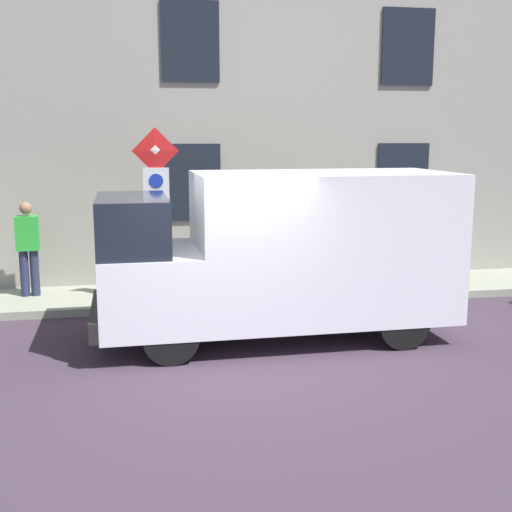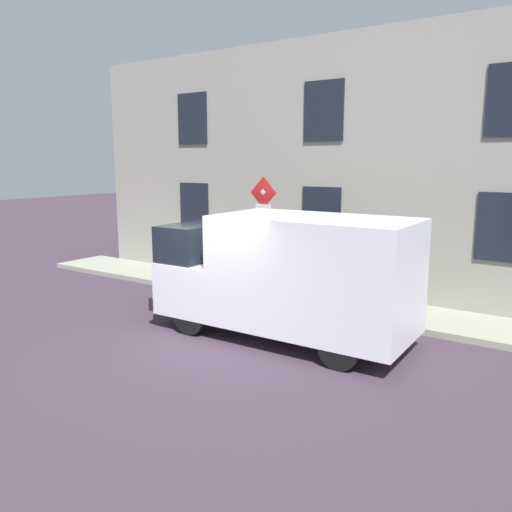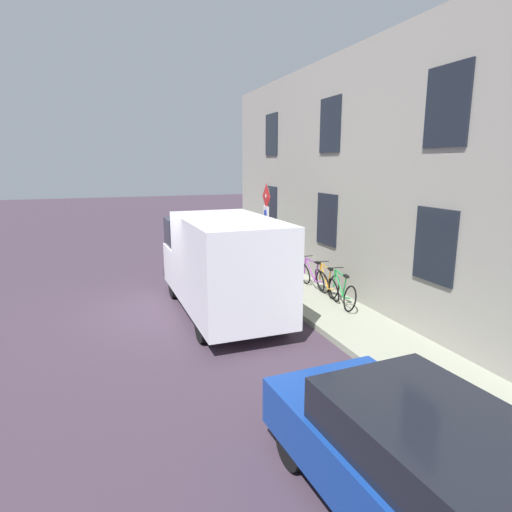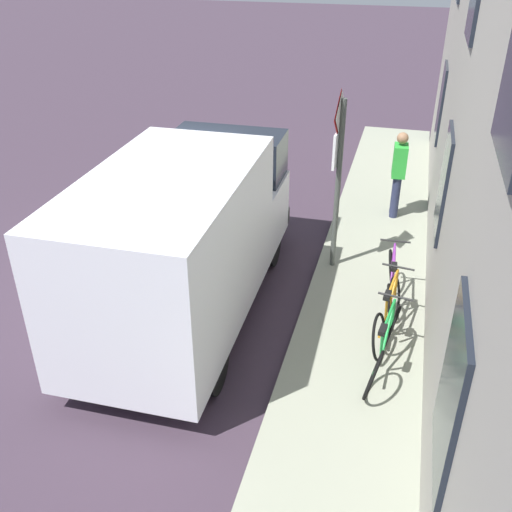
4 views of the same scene
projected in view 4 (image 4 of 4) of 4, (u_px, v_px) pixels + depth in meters
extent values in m
plane|color=#3C2E3C|center=(154.00, 270.00, 10.24)|extent=(80.00, 80.00, 0.00)
cube|color=gray|center=(366.00, 297.00, 9.37)|extent=(1.83, 17.89, 0.14)
cube|color=gray|center=(489.00, 100.00, 7.48)|extent=(0.70, 15.89, 6.64)
cube|color=black|center=(451.00, 395.00, 4.49)|extent=(0.06, 1.10, 1.50)
cube|color=black|center=(444.00, 183.00, 8.15)|extent=(0.06, 1.10, 1.50)
cube|color=black|center=(441.00, 103.00, 11.82)|extent=(0.06, 1.10, 1.50)
cylinder|color=#474C47|center=(338.00, 188.00, 9.41)|extent=(0.09, 0.09, 2.88)
pyramid|color=silver|center=(338.00, 114.00, 8.85)|extent=(0.08, 0.50, 0.50)
pyramid|color=red|center=(338.00, 114.00, 8.85)|extent=(0.06, 0.56, 0.56)
cube|color=white|center=(337.00, 149.00, 9.12)|extent=(0.07, 0.44, 0.56)
cylinder|color=#1933B2|center=(335.00, 145.00, 9.09)|extent=(0.03, 0.24, 0.24)
cube|color=white|center=(170.00, 251.00, 7.93)|extent=(2.06, 3.83, 2.18)
cube|color=white|center=(226.00, 209.00, 10.39)|extent=(2.02, 1.43, 1.10)
cube|color=black|center=(228.00, 157.00, 10.12)|extent=(1.93, 1.01, 0.84)
cube|color=black|center=(238.00, 210.00, 11.20)|extent=(2.00, 0.19, 0.28)
cylinder|color=black|center=(177.00, 233.00, 10.62)|extent=(0.23, 0.76, 0.76)
cylinder|color=black|center=(271.00, 245.00, 10.24)|extent=(0.23, 0.76, 0.76)
cylinder|color=black|center=(88.00, 344.00, 7.81)|extent=(0.23, 0.76, 0.76)
cylinder|color=black|center=(213.00, 365.00, 7.44)|extent=(0.23, 0.76, 0.76)
torus|color=black|center=(391.00, 328.00, 7.98)|extent=(0.27, 0.68, 0.65)
torus|color=black|center=(373.00, 375.00, 7.15)|extent=(0.27, 0.68, 0.65)
cylinder|color=green|center=(388.00, 329.00, 7.61)|extent=(0.12, 0.60, 0.60)
cylinder|color=green|center=(389.00, 315.00, 7.42)|extent=(0.14, 0.72, 0.07)
cylinder|color=green|center=(381.00, 346.00, 7.33)|extent=(0.06, 0.19, 0.55)
cylinder|color=green|center=(377.00, 367.00, 7.34)|extent=(0.10, 0.43, 0.12)
cylinder|color=green|center=(393.00, 314.00, 7.84)|extent=(0.05, 0.09, 0.50)
cube|color=black|center=(383.00, 330.00, 7.12)|extent=(0.11, 0.21, 0.06)
cylinder|color=#262626|center=(395.00, 297.00, 7.67)|extent=(0.46, 0.10, 0.03)
torus|color=black|center=(395.00, 297.00, 8.65)|extent=(0.26, 0.68, 0.65)
torus|color=black|center=(379.00, 337.00, 7.81)|extent=(0.26, 0.68, 0.65)
cylinder|color=orange|center=(392.00, 297.00, 8.27)|extent=(0.12, 0.60, 0.60)
cylinder|color=orange|center=(393.00, 283.00, 8.08)|extent=(0.14, 0.72, 0.07)
cylinder|color=orange|center=(386.00, 312.00, 7.99)|extent=(0.06, 0.19, 0.55)
cylinder|color=orange|center=(382.00, 331.00, 8.00)|extent=(0.10, 0.43, 0.12)
cylinder|color=orange|center=(396.00, 284.00, 8.50)|extent=(0.05, 0.09, 0.50)
cube|color=black|center=(387.00, 295.00, 7.78)|extent=(0.11, 0.21, 0.06)
cylinder|color=#262626|center=(398.00, 267.00, 8.34)|extent=(0.46, 0.09, 0.03)
torus|color=black|center=(391.00, 270.00, 9.33)|extent=(0.19, 0.67, 0.66)
torus|color=black|center=(390.00, 306.00, 8.44)|extent=(0.19, 0.67, 0.66)
cylinder|color=purple|center=(393.00, 269.00, 8.94)|extent=(0.06, 0.60, 0.60)
cylinder|color=purple|center=(395.00, 256.00, 8.74)|extent=(0.07, 0.73, 0.07)
cylinder|color=purple|center=(392.00, 282.00, 8.64)|extent=(0.04, 0.19, 0.55)
cylinder|color=purple|center=(390.00, 300.00, 8.64)|extent=(0.05, 0.43, 0.12)
cylinder|color=purple|center=(393.00, 257.00, 9.19)|extent=(0.04, 0.09, 0.50)
cube|color=black|center=(394.00, 267.00, 8.43)|extent=(0.09, 0.20, 0.06)
cylinder|color=#262626|center=(395.00, 241.00, 9.02)|extent=(0.46, 0.05, 0.03)
cylinder|color=#262B47|center=(395.00, 197.00, 11.57)|extent=(0.16, 0.16, 0.85)
cylinder|color=#262B47|center=(395.00, 194.00, 11.72)|extent=(0.16, 0.16, 0.85)
cube|color=green|center=(400.00, 161.00, 11.28)|extent=(0.28, 0.41, 0.62)
sphere|color=#936B4C|center=(403.00, 138.00, 11.06)|extent=(0.22, 0.22, 0.22)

